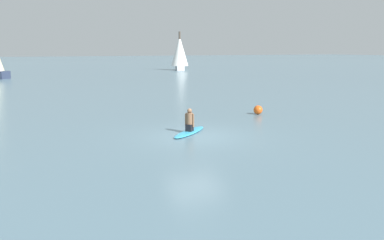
# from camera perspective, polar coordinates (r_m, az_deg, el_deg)

# --- Properties ---
(ground_plane) EXTENTS (400.00, 400.00, 0.00)m
(ground_plane) POSITION_cam_1_polar(r_m,az_deg,el_deg) (17.29, 0.43, -2.42)
(ground_plane) COLOR slate
(surfboard) EXTENTS (2.61, 2.41, 0.09)m
(surfboard) POSITION_cam_1_polar(r_m,az_deg,el_deg) (18.03, -0.35, -1.74)
(surfboard) COLOR #339EC6
(surfboard) RESTS_ON ground
(person_paddler) EXTENTS (0.44, 0.44, 1.04)m
(person_paddler) POSITION_cam_1_polar(r_m,az_deg,el_deg) (17.93, -0.36, -0.12)
(person_paddler) COLOR black
(person_paddler) RESTS_ON surfboard
(sailboat_near_left) EXTENTS (3.89, 4.62, 6.83)m
(sailboat_near_left) POSITION_cam_1_polar(r_m,az_deg,el_deg) (71.72, -1.79, 9.78)
(sailboat_near_left) COLOR silver
(sailboat_near_left) RESTS_ON ground
(buoy_marker) EXTENTS (0.53, 0.53, 0.53)m
(buoy_marker) POSITION_cam_1_polar(r_m,az_deg,el_deg) (23.44, 9.54, 1.46)
(buoy_marker) COLOR #E55919
(buoy_marker) RESTS_ON ground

